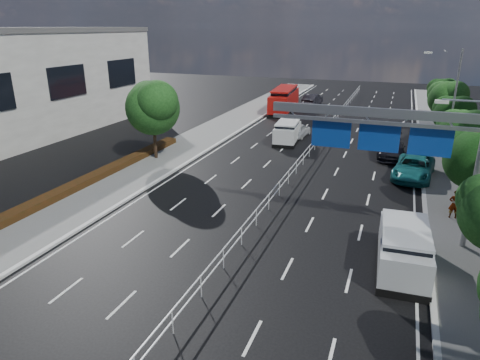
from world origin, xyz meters
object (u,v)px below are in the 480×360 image
(white_minivan, at_px, (287,132))
(silver_minivan, at_px, (403,249))
(near_car_dark, at_px, (313,100))
(parked_car_teal, at_px, (414,168))
(pedestrian_a, at_px, (454,204))
(near_car_silver, at_px, (298,130))
(overhead_gantry, at_px, (395,134))
(pedestrian_b, at_px, (468,200))
(parked_car_dark, at_px, (391,147))
(red_bus, at_px, (284,99))

(white_minivan, height_order, silver_minivan, silver_minivan)
(near_car_dark, xyz_separation_m, silver_minivan, (12.61, -41.75, 0.23))
(parked_car_teal, xyz_separation_m, pedestrian_a, (2.11, -7.01, 0.20))
(near_car_silver, bearing_deg, near_car_dark, -78.08)
(overhead_gantry, xyz_separation_m, near_car_silver, (-9.28, 19.78, -4.90))
(silver_minivan, xyz_separation_m, pedestrian_b, (3.41, 7.34, 0.05))
(pedestrian_a, height_order, pedestrian_b, pedestrian_b)
(parked_car_teal, bearing_deg, near_car_dark, 122.11)
(white_minivan, xyz_separation_m, parked_car_dark, (9.53, -1.45, -0.19))
(parked_car_teal, distance_m, pedestrian_a, 7.32)
(overhead_gantry, height_order, parked_car_dark, overhead_gantry)
(pedestrian_b, bearing_deg, parked_car_teal, -68.69)
(red_bus, relative_size, parked_car_dark, 1.86)
(near_car_dark, bearing_deg, overhead_gantry, 112.73)
(white_minivan, height_order, pedestrian_a, white_minivan)
(near_car_silver, height_order, parked_car_teal, parked_car_teal)
(pedestrian_b, bearing_deg, white_minivan, -45.37)
(white_minivan, bearing_deg, red_bus, 101.14)
(near_car_dark, distance_m, pedestrian_b, 37.96)
(white_minivan, relative_size, near_car_silver, 1.17)
(red_bus, bearing_deg, white_minivan, -78.77)
(overhead_gantry, bearing_deg, pedestrian_b, 42.92)
(white_minivan, height_order, near_car_silver, white_minivan)
(near_car_silver, xyz_separation_m, parked_car_teal, (10.84, -9.30, 0.08))
(parked_car_dark, bearing_deg, overhead_gantry, -93.09)
(near_car_dark, height_order, pedestrian_a, pedestrian_a)
(white_minivan, xyz_separation_m, parked_car_teal, (11.33, -6.71, -0.21))
(near_car_dark, bearing_deg, white_minivan, 100.91)
(red_bus, height_order, silver_minivan, red_bus)
(parked_car_teal, distance_m, pedestrian_b, 7.00)
(red_bus, distance_m, pedestrian_b, 34.14)
(red_bus, bearing_deg, near_car_silver, -73.85)
(pedestrian_b, bearing_deg, silver_minivan, 62.48)
(near_car_silver, bearing_deg, silver_minivan, 118.84)
(silver_minivan, bearing_deg, pedestrian_b, 62.44)
(red_bus, bearing_deg, pedestrian_b, -61.77)
(silver_minivan, bearing_deg, red_bus, 110.31)
(overhead_gantry, distance_m, near_car_dark, 40.50)
(parked_car_teal, height_order, parked_car_dark, parked_car_dark)
(silver_minivan, height_order, pedestrian_b, silver_minivan)
(overhead_gantry, bearing_deg, pedestrian_a, 43.37)
(white_minivan, height_order, red_bus, red_bus)
(near_car_dark, distance_m, silver_minivan, 43.62)
(parked_car_dark, xyz_separation_m, pedestrian_b, (4.63, -11.64, 0.28))
(near_car_dark, relative_size, parked_car_teal, 0.86)
(pedestrian_a, bearing_deg, red_bus, -64.08)
(white_minivan, xyz_separation_m, near_car_dark, (-1.85, 21.32, -0.19))
(white_minivan, relative_size, parked_car_teal, 0.85)
(overhead_gantry, height_order, parked_car_teal, overhead_gantry)
(overhead_gantry, relative_size, pedestrian_b, 5.39)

